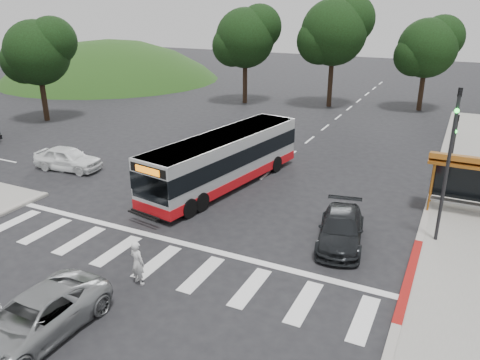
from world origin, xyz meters
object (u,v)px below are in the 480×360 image
Objects in this scene: transit_bus at (224,161)px; silver_suv_south at (34,319)px; dark_sedan at (341,229)px; pedestrian at (137,263)px.

transit_bus is 13.53m from silver_suv_south.
transit_bus reaches higher than dark_sedan.
dark_sedan is (7.41, -3.64, -0.79)m from transit_bus.
transit_bus is 9.94m from pedestrian.
silver_suv_south reaches higher than dark_sedan.
transit_bus is 2.50× the size of dark_sedan.
silver_suv_south is at bearing 87.19° from pedestrian.
pedestrian is 0.34× the size of silver_suv_south.
transit_bus is 8.29m from dark_sedan.
pedestrian is 3.84m from silver_suv_south.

